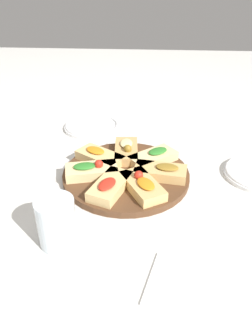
{
  "coord_description": "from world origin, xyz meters",
  "views": [
    {
      "loc": [
        0.05,
        -0.71,
        0.48
      ],
      "look_at": [
        0.0,
        0.0,
        0.03
      ],
      "focal_mm": 35.0,
      "sensor_mm": 36.0,
      "label": 1
    }
  ],
  "objects_px": {
    "serving_board": "(126,175)",
    "water_glass": "(57,222)",
    "plate_left": "(92,126)",
    "napkin_stack": "(189,287)"
  },
  "relations": [
    {
      "from": "water_glass",
      "to": "napkin_stack",
      "type": "distance_m",
      "value": 0.27
    },
    {
      "from": "serving_board",
      "to": "water_glass",
      "type": "distance_m",
      "value": 0.27
    },
    {
      "from": "plate_left",
      "to": "napkin_stack",
      "type": "height_order",
      "value": "plate_left"
    },
    {
      "from": "plate_left",
      "to": "napkin_stack",
      "type": "relative_size",
      "value": 1.34
    },
    {
      "from": "serving_board",
      "to": "water_glass",
      "type": "relative_size",
      "value": 3.15
    },
    {
      "from": "serving_board",
      "to": "plate_left",
      "type": "distance_m",
      "value": 0.32
    },
    {
      "from": "water_glass",
      "to": "napkin_stack",
      "type": "bearing_deg",
      "value": -20.87
    },
    {
      "from": "serving_board",
      "to": "napkin_stack",
      "type": "height_order",
      "value": "serving_board"
    },
    {
      "from": "plate_left",
      "to": "napkin_stack",
      "type": "distance_m",
      "value": 0.68
    },
    {
      "from": "water_glass",
      "to": "napkin_stack",
      "type": "relative_size",
      "value": 0.74
    }
  ]
}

